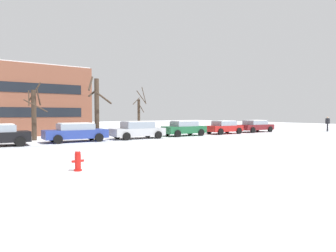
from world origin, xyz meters
name	(u,v)px	position (x,y,z in m)	size (l,w,h in m)	color
ground_plane	(29,164)	(0.00, 0.00, 0.00)	(120.00, 120.00, 0.00)	white
road_surface	(18,155)	(0.00, 3.18, 0.00)	(80.00, 8.36, 0.00)	silver
fire_hydrant	(78,160)	(1.24, -2.59, 0.40)	(0.44, 0.30, 0.80)	red
parked_car_blue	(76,132)	(4.64, 8.61, 0.73)	(4.62, 2.27, 1.42)	#283D93
parked_car_silver	(138,130)	(9.77, 8.30, 0.75)	(4.56, 2.26, 1.48)	silver
parked_car_green	(184,128)	(14.90, 8.49, 0.74)	(4.23, 2.11, 1.44)	#1E6038
parked_car_red	(224,127)	(20.02, 8.28, 0.71)	(4.02, 2.11, 1.39)	red
parked_car_maroon	(255,126)	(25.15, 8.37, 0.71)	(4.53, 2.22, 1.37)	maroon
pedestrian_crossing	(328,123)	(33.29, 4.28, 1.03)	(0.45, 0.45, 1.76)	black
tree_far_right	(97,107)	(6.98, 10.33, 2.71)	(1.94, 1.96, 5.30)	#423326
tree_far_mid	(139,115)	(11.93, 11.91, 1.95)	(1.35, 1.30, 4.68)	#423326
tree_far_left	(34,113)	(2.32, 11.60, 2.16)	(1.72, 1.54, 4.64)	#423326
building_far_left	(23,101)	(2.90, 20.91, 3.41)	(11.34, 10.37, 6.81)	brown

